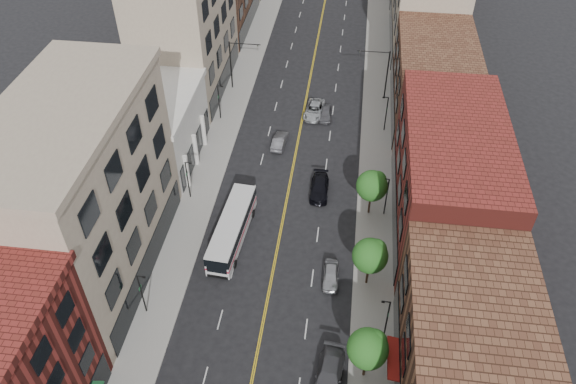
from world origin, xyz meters
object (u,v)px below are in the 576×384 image
at_px(city_bus, 232,228).
at_px(car_lane_a, 319,188).
at_px(car_lane_b, 314,110).
at_px(car_lane_behind, 280,141).
at_px(car_lane_c, 326,113).
at_px(car_parked_mid, 329,375).
at_px(car_parked_far, 331,275).

relative_size(city_bus, car_lane_a, 2.24).
bearing_deg(car_lane_a, car_lane_b, 96.37).
relative_size(car_lane_behind, car_lane_b, 0.79).
bearing_deg(city_bus, car_lane_c, 75.67).
bearing_deg(car_lane_behind, car_lane_b, -111.80).
xyz_separation_m(city_bus, car_lane_a, (8.43, 8.56, -0.94)).
height_order(city_bus, car_lane_behind, city_bus).
xyz_separation_m(city_bus, car_lane_b, (6.34, 24.51, -0.94)).
height_order(city_bus, car_parked_mid, city_bus).
distance_m(car_parked_mid, car_lane_behind, 33.09).
bearing_deg(car_lane_b, car_lane_a, -76.84).
bearing_deg(car_lane_behind, car_lane_a, 129.21).
distance_m(city_bus, car_parked_far, 11.48).
height_order(car_parked_far, car_lane_c, car_parked_far).
xyz_separation_m(car_parked_mid, car_lane_a, (-2.83, 23.54, -0.06)).
bearing_deg(car_parked_far, car_lane_c, 94.46).
xyz_separation_m(city_bus, car_lane_c, (7.95, 23.94, -1.01)).
xyz_separation_m(car_parked_mid, car_lane_b, (-4.92, 39.49, -0.06)).
bearing_deg(car_lane_a, car_parked_far, -81.19).
xyz_separation_m(car_lane_behind, car_lane_a, (5.82, -8.41, 0.04)).
relative_size(city_bus, car_parked_far, 2.90).
distance_m(car_lane_a, car_lane_b, 16.09).
relative_size(car_lane_b, car_lane_c, 1.36).
distance_m(car_parked_mid, car_lane_c, 39.06).
bearing_deg(car_parked_far, car_lane_behind, 109.78).
xyz_separation_m(car_parked_far, car_lane_b, (-4.30, 28.70, 0.07)).
bearing_deg(car_parked_mid, car_parked_far, 99.23).
distance_m(city_bus, car_lane_c, 25.24).
distance_m(car_parked_far, car_lane_behind, 22.63).
xyz_separation_m(car_parked_mid, car_lane_behind, (-8.65, 31.94, -0.10)).
bearing_deg(car_parked_mid, car_lane_a, 102.83).
bearing_deg(car_lane_a, car_lane_behind, 123.61).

